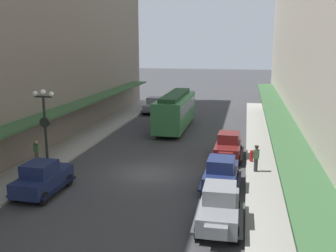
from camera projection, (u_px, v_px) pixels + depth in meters
ground_plane at (149, 173)px, 24.28m from camera, size 200.00×200.00×0.00m
sidewalk_left at (41, 165)px, 25.72m from camera, size 3.00×60.00×0.15m
sidewalk_right at (271, 181)px, 22.80m from camera, size 3.00×60.00×0.15m
parked_car_0 at (221, 172)px, 21.63m from camera, size 2.24×4.30×1.84m
parked_car_1 at (228, 146)px, 27.21m from camera, size 2.22×4.29×1.84m
parked_car_2 at (219, 206)px, 17.15m from camera, size 2.18×4.27×1.84m
parked_car_3 at (154, 105)px, 45.09m from camera, size 2.20×4.28×1.84m
parked_car_4 at (42, 177)px, 20.83m from camera, size 2.22×4.29×1.84m
streetcar at (175, 109)px, 36.41m from camera, size 2.55×9.61×3.46m
lamp_post_with_clock at (45, 126)px, 23.93m from camera, size 1.42×0.44×5.16m
fire_hydrant at (252, 156)px, 26.18m from camera, size 0.24×0.24×0.82m
pedestrian_0 at (256, 158)px, 24.03m from camera, size 0.36×0.28×1.67m
pedestrian_1 at (37, 152)px, 25.41m from camera, size 0.36×0.24×1.64m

